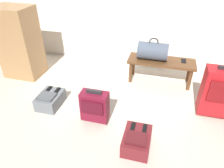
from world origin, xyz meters
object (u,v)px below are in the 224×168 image
at_px(duffel_bag_slate, 153,51).
at_px(backpack_maroon, 137,140).
at_px(bench, 161,64).
at_px(backpack_grey, 50,99).
at_px(cell_phone, 184,61).
at_px(suitcase_small_burgundy, 95,106).
at_px(side_cabinet, 19,43).
at_px(suitcase_upright_red, 223,92).

bearing_deg(duffel_bag_slate, backpack_maroon, -89.59).
relative_size(bench, backpack_grey, 2.63).
xyz_separation_m(duffel_bag_slate, cell_phone, (0.47, 0.05, -0.13)).
bearing_deg(suitcase_small_burgundy, backpack_grey, 167.63).
distance_m(backpack_maroon, side_cabinet, 2.35).
relative_size(duffel_bag_slate, suitcase_small_burgundy, 0.96).
bearing_deg(bench, backpack_grey, -144.16).
bearing_deg(suitcase_upright_red, backpack_grey, -170.68).
xyz_separation_m(duffel_bag_slate, suitcase_small_burgundy, (-0.54, -1.14, -0.27)).
xyz_separation_m(backpack_maroon, backpack_grey, (-1.23, 0.41, 0.00)).
bearing_deg(side_cabinet, cell_phone, 8.67).
bearing_deg(cell_phone, duffel_bag_slate, -173.46).
bearing_deg(bench, backpack_maroon, -95.53).
distance_m(suitcase_small_burgundy, backpack_maroon, 0.62).
relative_size(suitcase_upright_red, backpack_maroon, 1.83).
distance_m(duffel_bag_slate, backpack_maroon, 1.45).
distance_m(suitcase_small_burgundy, side_cabinet, 1.73).
height_order(cell_phone, suitcase_upright_red, suitcase_upright_red).
bearing_deg(suitcase_small_burgundy, duffel_bag_slate, 64.75).
bearing_deg(cell_phone, bench, -170.55).
bearing_deg(backpack_grey, backpack_maroon, -18.30).
bearing_deg(backpack_grey, suitcase_upright_red, 9.32).
relative_size(duffel_bag_slate, backpack_maroon, 1.16).
bearing_deg(duffel_bag_slate, bench, 0.00).
bearing_deg(suitcase_upright_red, backpack_maroon, -139.61).
bearing_deg(duffel_bag_slate, suitcase_upright_red, -35.47).
height_order(backpack_grey, side_cabinet, side_cabinet).
bearing_deg(side_cabinet, backpack_grey, -38.95).
bearing_deg(backpack_maroon, cell_phone, 72.53).
xyz_separation_m(suitcase_upright_red, backpack_maroon, (-0.89, -0.76, -0.26)).
height_order(suitcase_small_burgundy, backpack_grey, suitcase_small_burgundy).
xyz_separation_m(suitcase_small_burgundy, backpack_grey, (-0.69, 0.15, -0.15)).
bearing_deg(cell_phone, suitcase_small_burgundy, -130.09).
xyz_separation_m(cell_phone, suitcase_upright_red, (0.43, -0.69, -0.02)).
height_order(suitcase_upright_red, backpack_maroon, suitcase_upright_red).
relative_size(backpack_maroon, side_cabinet, 0.35).
distance_m(suitcase_small_burgundy, backpack_grey, 0.72).
bearing_deg(backpack_maroon, backpack_grey, 161.70).
xyz_separation_m(backpack_grey, side_cabinet, (-0.82, 0.66, 0.46)).
height_order(cell_phone, side_cabinet, side_cabinet).
relative_size(cell_phone, backpack_maroon, 0.38).
bearing_deg(backpack_grey, side_cabinet, 141.05).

